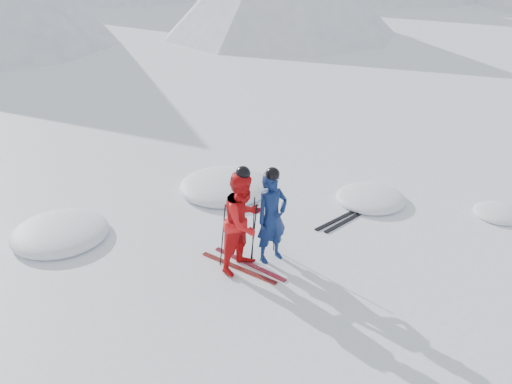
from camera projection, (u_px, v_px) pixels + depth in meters
ground at (342, 227)px, 11.51m from camera, size 160.00×160.00×0.00m
skier_blue at (272, 218)px, 10.02m from camera, size 0.67×0.45×1.80m
skier_red at (244, 221)px, 9.74m from camera, size 1.14×1.01×1.94m
pole_blue_left at (254, 232)px, 10.12m from camera, size 0.12×0.08×1.20m
pole_blue_right at (275, 222)px, 10.46m from camera, size 0.12×0.07×1.20m
pole_red_left at (223, 235)px, 9.93m from camera, size 0.13×0.10×1.29m
pole_red_right at (253, 229)px, 10.14m from camera, size 0.13×0.09×1.29m
ski_worn_left at (239, 268)px, 10.10m from camera, size 0.72×1.61×0.03m
ski_worn_right at (250, 264)px, 10.22m from camera, size 0.61×1.64×0.03m
ski_loose_a at (342, 217)px, 11.87m from camera, size 1.69×0.38×0.03m
ski_loose_b at (350, 219)px, 11.80m from camera, size 1.68×0.43×0.03m
snow_lumps at (217, 207)px, 12.32m from camera, size 9.99×5.98×0.48m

